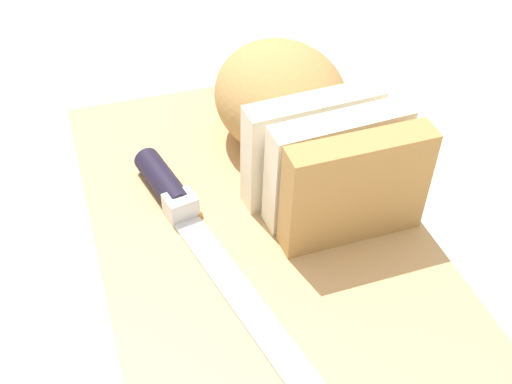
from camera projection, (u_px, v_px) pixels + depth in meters
name	position (u px, v px, depth m)	size (l,w,h in m)	color
ground_plane	(256.00, 240.00, 0.55)	(3.00, 3.00, 0.00)	beige
cutting_board	(256.00, 231.00, 0.55)	(0.41, 0.24, 0.02)	tan
bread_loaf	(297.00, 118.00, 0.57)	(0.22, 0.13, 0.09)	tan
bread_knife	(181.00, 208.00, 0.54)	(0.25, 0.08, 0.02)	silver
crumb_near_knife	(296.00, 193.00, 0.57)	(0.01, 0.01, 0.01)	tan
crumb_near_loaf	(199.00, 214.00, 0.55)	(0.01, 0.01, 0.01)	tan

